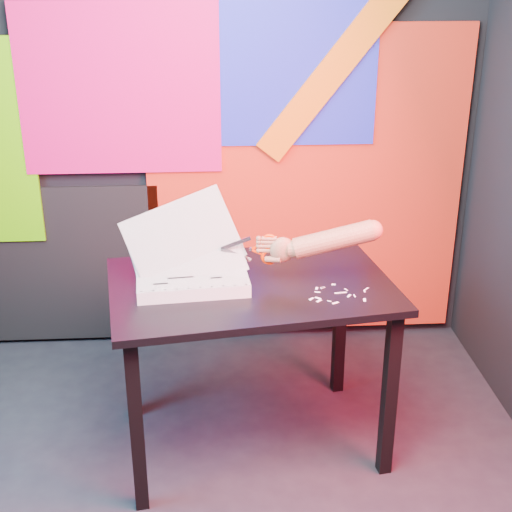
{
  "coord_description": "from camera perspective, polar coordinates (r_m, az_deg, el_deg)",
  "views": [
    {
      "loc": [
        0.18,
        -1.98,
        1.92
      ],
      "look_at": [
        0.34,
        0.53,
        0.87
      ],
      "focal_mm": 50.0,
      "sensor_mm": 36.0,
      "label": 1
    }
  ],
  "objects": [
    {
      "name": "room",
      "position": [
        2.06,
        -8.53,
        6.41
      ],
      "size": [
        3.01,
        3.01,
        2.71
      ],
      "color": "#232328",
      "rests_on": "ground"
    },
    {
      "name": "backdrop",
      "position": [
        3.57,
        -5.42,
        6.92
      ],
      "size": [
        2.88,
        0.05,
        2.08
      ],
      "color": "red",
      "rests_on": "ground"
    },
    {
      "name": "hand_forearm",
      "position": [
        2.73,
        5.53,
        1.2
      ],
      "size": [
        0.47,
        0.11,
        0.18
      ],
      "rotation": [
        0.0,
        0.0,
        -0.1
      ],
      "color": "#A8784C",
      "rests_on": "work_table"
    },
    {
      "name": "scissors",
      "position": [
        2.74,
        0.74,
        0.53
      ],
      "size": [
        0.22,
        0.03,
        0.13
      ],
      "rotation": [
        0.0,
        0.0,
        -0.1
      ],
      "color": "silver",
      "rests_on": "printout_stack"
    },
    {
      "name": "paper_clippings",
      "position": [
        2.7,
        6.31,
        -3.09
      ],
      "size": [
        0.24,
        0.18,
        0.0
      ],
      "color": "white",
      "rests_on": "work_table"
    },
    {
      "name": "printout_stack",
      "position": [
        2.77,
        -5.21,
        -1.61
      ],
      "size": [
        0.5,
        0.35,
        0.39
      ],
      "rotation": [
        0.0,
        0.0,
        0.1
      ],
      "color": "silver",
      "rests_on": "work_table"
    },
    {
      "name": "work_table",
      "position": [
        2.83,
        -0.43,
        -4.0
      ],
      "size": [
        1.19,
        0.88,
        0.75
      ],
      "rotation": [
        0.0,
        0.0,
        0.15
      ],
      "color": "black",
      "rests_on": "ground"
    }
  ]
}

